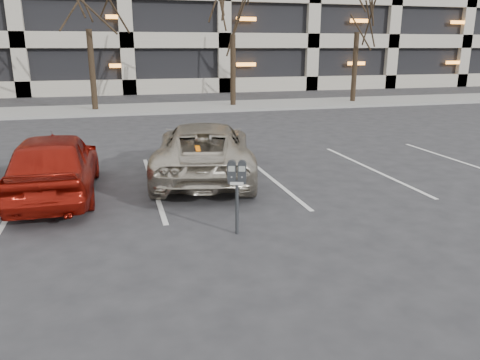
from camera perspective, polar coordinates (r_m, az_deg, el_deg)
name	(u,v)px	position (r m, az deg, el deg)	size (l,w,h in m)	color
ground	(238,213)	(8.94, -0.25, -4.03)	(140.00, 140.00, 0.00)	#28282B
sidewalk	(157,108)	(24.41, -10.09, 8.60)	(80.00, 4.00, 0.12)	gray
stall_lines	(153,185)	(10.89, -10.54, -0.61)	(16.90, 5.20, 0.00)	silver
parking_meter	(237,179)	(7.67, -0.38, 0.10)	(0.34, 0.21, 1.25)	black
suv_silver	(204,150)	(11.29, -4.43, 3.68)	(3.14, 5.16, 1.34)	#BAB19E
car_red	(54,164)	(10.48, -21.70, 1.82)	(1.66, 4.12, 1.40)	maroon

